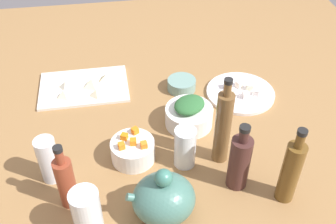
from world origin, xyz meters
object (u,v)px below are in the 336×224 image
(bottle_0, at_px, (291,171))
(bottle_1, at_px, (66,181))
(bottle_2, at_px, (239,161))
(plate_tofu, at_px, (240,93))
(bowl_carrots, at_px, (133,151))
(cutting_board, at_px, (84,87))
(drinking_glass_0, at_px, (49,160))
(bottle_3, at_px, (223,127))
(teapot, at_px, (164,198))
(bowl_greens, at_px, (189,116))
(drinking_glass_1, at_px, (87,214))
(bowl_small_side, at_px, (182,85))
(drinking_glass_2, at_px, (185,147))

(bottle_0, xyz_separation_m, bottle_1, (0.57, -0.07, -0.02))
(bottle_1, distance_m, bottle_2, 0.45)
(plate_tofu, height_order, bowl_carrots, bowl_carrots)
(cutting_board, distance_m, bottle_1, 0.51)
(bowl_carrots, relative_size, drinking_glass_0, 0.90)
(bottle_1, height_order, bottle_2, bottle_2)
(bottle_0, distance_m, bottle_3, 0.22)
(teapot, height_order, bottle_0, bottle_0)
(bowl_greens, bearing_deg, bottle_3, 110.82)
(bowl_carrots, distance_m, drinking_glass_1, 0.27)
(cutting_board, bearing_deg, bowl_carrots, 111.43)
(drinking_glass_1, bearing_deg, bowl_small_side, -121.16)
(bowl_carrots, distance_m, teapot, 0.22)
(bottle_3, relative_size, drinking_glass_1, 1.94)
(cutting_board, height_order, bowl_carrots, bowl_carrots)
(drinking_glass_0, xyz_separation_m, drinking_glass_2, (-0.38, 0.00, -0.01))
(bowl_greens, xyz_separation_m, bowl_small_side, (-0.01, -0.19, -0.01))
(bottle_2, bearing_deg, drinking_glass_1, 13.09)
(drinking_glass_0, bearing_deg, teapot, 149.78)
(bottle_0, height_order, drinking_glass_0, bottle_0)
(bowl_small_side, height_order, bottle_1, bottle_1)
(plate_tofu, xyz_separation_m, teapot, (0.34, 0.46, 0.06))
(bowl_greens, bearing_deg, drinking_glass_1, 48.19)
(bottle_0, distance_m, drinking_glass_0, 0.64)
(bowl_small_side, relative_size, drinking_glass_0, 0.71)
(plate_tofu, bearing_deg, bottle_1, 33.28)
(bottle_1, height_order, drinking_glass_0, bottle_1)
(drinking_glass_2, bearing_deg, drinking_glass_0, -0.59)
(drinking_glass_2, bearing_deg, bottle_1, 15.60)
(bowl_greens, xyz_separation_m, bottle_3, (-0.06, 0.16, 0.09))
(bottle_3, relative_size, drinking_glass_2, 2.22)
(teapot, bearing_deg, drinking_glass_2, -117.42)
(drinking_glass_1, bearing_deg, bottle_0, -176.65)
(teapot, bearing_deg, bottle_3, -138.48)
(bowl_small_side, bearing_deg, plate_tofu, 162.78)
(bottle_3, bearing_deg, cutting_board, -45.74)
(bottle_1, relative_size, drinking_glass_1, 1.40)
(plate_tofu, relative_size, drinking_glass_2, 1.88)
(bowl_carrots, distance_m, bottle_1, 0.23)
(bowl_greens, bearing_deg, cutting_board, -36.36)
(bottle_3, bearing_deg, drinking_glass_0, 0.12)
(cutting_board, bearing_deg, bowl_greens, 143.64)
(teapot, height_order, bottle_2, bottle_2)
(plate_tofu, bearing_deg, teapot, 53.07)
(cutting_board, xyz_separation_m, bottle_1, (0.03, 0.51, 0.08))
(bowl_small_side, height_order, teapot, teapot)
(bowl_greens, xyz_separation_m, bottle_1, (0.37, 0.26, 0.05))
(teapot, relative_size, drinking_glass_0, 1.22)
(drinking_glass_1, bearing_deg, drinking_glass_2, -145.11)
(cutting_board, distance_m, bottle_2, 0.67)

